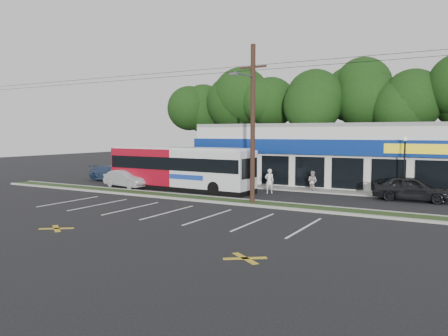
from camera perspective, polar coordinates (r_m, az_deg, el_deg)
ground at (r=28.49m, az=-2.62°, el=-4.52°), size 120.00×120.00×0.00m
grass_strip at (r=29.33m, az=-1.58°, el=-4.14°), size 40.00×1.60×0.12m
curb_south at (r=28.61m, az=-2.46°, el=-4.34°), size 40.00×0.25×0.14m
curb_north at (r=30.05m, az=-0.75°, el=-3.90°), size 40.00×0.25×0.14m
sidewalk at (r=34.60m, az=12.49°, el=-2.91°), size 32.00×2.20×0.10m
strip_mall at (r=40.90m, az=16.06°, el=1.83°), size 25.00×12.55×5.30m
utility_pole at (r=27.58m, az=3.39°, el=6.46°), size 50.00×2.77×10.00m
lamp_post at (r=32.93m, az=22.51°, el=1.04°), size 0.30×0.30×4.25m
tree_line at (r=51.17m, az=17.20°, el=8.80°), size 46.76×6.76×11.83m
metrobus at (r=34.80m, az=-5.79°, el=0.10°), size 12.65×3.14×3.37m
car_dark at (r=31.63m, az=23.33°, el=-2.46°), size 4.92×2.05×1.66m
car_silver at (r=37.04m, az=-12.63°, el=-1.38°), size 4.56×2.23×1.44m
car_blue at (r=42.20m, az=-14.36°, el=-0.69°), size 5.03×2.26×1.43m
pedestrian_a at (r=32.72m, az=5.95°, el=-1.72°), size 0.80×0.71×1.85m
pedestrian_b at (r=34.19m, az=11.47°, el=-1.72°), size 0.91×0.78×1.60m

